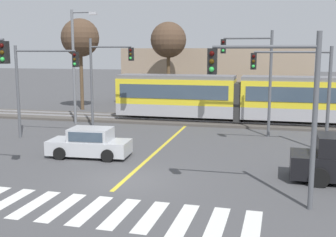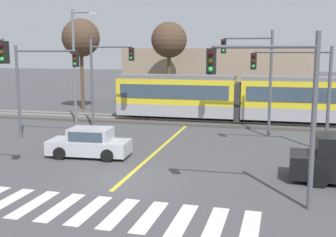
% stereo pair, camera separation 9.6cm
% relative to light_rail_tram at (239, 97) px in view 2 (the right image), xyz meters
% --- Properties ---
extents(ground_plane, '(200.00, 200.00, 0.00)m').
position_rel_light_rail_tram_xyz_m(ground_plane, '(-3.64, -15.35, -2.05)').
color(ground_plane, '#474749').
extents(track_bed, '(120.00, 4.00, 0.18)m').
position_rel_light_rail_tram_xyz_m(track_bed, '(-3.64, 0.01, -1.96)').
color(track_bed, '#4C4742').
rests_on(track_bed, ground).
extents(rail_near, '(120.00, 0.08, 0.10)m').
position_rel_light_rail_tram_xyz_m(rail_near, '(-3.64, -0.71, -1.82)').
color(rail_near, '#939399').
rests_on(rail_near, track_bed).
extents(rail_far, '(120.00, 0.08, 0.10)m').
position_rel_light_rail_tram_xyz_m(rail_far, '(-3.64, 0.73, -1.82)').
color(rail_far, '#939399').
rests_on(rail_far, track_bed).
extents(light_rail_tram, '(18.50, 2.64, 3.43)m').
position_rel_light_rail_tram_xyz_m(light_rail_tram, '(0.00, 0.00, 0.00)').
color(light_rail_tram, '#9E9EA3').
rests_on(light_rail_tram, track_bed).
extents(crosswalk_stripe_2, '(0.63, 2.81, 0.01)m').
position_rel_light_rail_tram_xyz_m(crosswalk_stripe_2, '(-6.94, -18.73, -2.04)').
color(crosswalk_stripe_2, silver).
rests_on(crosswalk_stripe_2, ground).
extents(crosswalk_stripe_3, '(0.63, 2.81, 0.01)m').
position_rel_light_rail_tram_xyz_m(crosswalk_stripe_3, '(-5.84, -18.75, -2.04)').
color(crosswalk_stripe_3, silver).
rests_on(crosswalk_stripe_3, ground).
extents(crosswalk_stripe_4, '(0.63, 2.81, 0.01)m').
position_rel_light_rail_tram_xyz_m(crosswalk_stripe_4, '(-4.74, -18.78, -2.04)').
color(crosswalk_stripe_4, silver).
rests_on(crosswalk_stripe_4, ground).
extents(crosswalk_stripe_5, '(0.63, 2.81, 0.01)m').
position_rel_light_rail_tram_xyz_m(crosswalk_stripe_5, '(-3.64, -18.81, -2.04)').
color(crosswalk_stripe_5, silver).
rests_on(crosswalk_stripe_5, ground).
extents(crosswalk_stripe_6, '(0.63, 2.81, 0.01)m').
position_rel_light_rail_tram_xyz_m(crosswalk_stripe_6, '(-2.54, -18.84, -2.04)').
color(crosswalk_stripe_6, silver).
rests_on(crosswalk_stripe_6, ground).
extents(crosswalk_stripe_7, '(0.63, 2.81, 0.01)m').
position_rel_light_rail_tram_xyz_m(crosswalk_stripe_7, '(-1.44, -18.86, -2.04)').
color(crosswalk_stripe_7, silver).
rests_on(crosswalk_stripe_7, ground).
extents(crosswalk_stripe_8, '(0.63, 2.81, 0.01)m').
position_rel_light_rail_tram_xyz_m(crosswalk_stripe_8, '(-0.34, -18.89, -2.04)').
color(crosswalk_stripe_8, silver).
rests_on(crosswalk_stripe_8, ground).
extents(crosswalk_stripe_9, '(0.63, 2.81, 0.01)m').
position_rel_light_rail_tram_xyz_m(crosswalk_stripe_9, '(0.76, -18.92, -2.04)').
color(crosswalk_stripe_9, silver).
rests_on(crosswalk_stripe_9, ground).
extents(crosswalk_stripe_10, '(0.63, 2.81, 0.01)m').
position_rel_light_rail_tram_xyz_m(crosswalk_stripe_10, '(1.86, -18.95, -2.04)').
color(crosswalk_stripe_10, silver).
rests_on(crosswalk_stripe_10, ground).
extents(lane_centre_line, '(0.20, 14.82, 0.01)m').
position_rel_light_rail_tram_xyz_m(lane_centre_line, '(-3.64, -9.40, -2.05)').
color(lane_centre_line, gold).
rests_on(lane_centre_line, ground).
extents(sedan_crossing, '(4.29, 2.10, 1.52)m').
position_rel_light_rail_tram_xyz_m(sedan_crossing, '(-6.73, -11.89, -1.35)').
color(sedan_crossing, '#B7BABF').
rests_on(sedan_crossing, ground).
extents(traffic_light_far_left, '(3.25, 0.38, 6.31)m').
position_rel_light_rail_tram_xyz_m(traffic_light_far_left, '(-9.07, -3.78, 2.01)').
color(traffic_light_far_left, '#515459').
rests_on(traffic_light_far_left, ground).
extents(traffic_light_mid_right, '(4.25, 0.38, 5.70)m').
position_rel_light_rail_tram_xyz_m(traffic_light_mid_right, '(3.85, -7.95, 1.82)').
color(traffic_light_mid_right, '#515459').
rests_on(traffic_light_mid_right, ground).
extents(traffic_light_near_right, '(3.75, 0.38, 6.10)m').
position_rel_light_rail_tram_xyz_m(traffic_light_near_right, '(2.51, -16.92, 1.95)').
color(traffic_light_near_right, '#515459').
rests_on(traffic_light_near_right, ground).
extents(traffic_light_mid_left, '(4.25, 0.38, 5.78)m').
position_rel_light_rail_tram_xyz_m(traffic_light_mid_left, '(-11.57, -8.40, 1.86)').
color(traffic_light_mid_left, '#515459').
rests_on(traffic_light_mid_left, ground).
extents(traffic_light_far_right, '(3.25, 0.38, 6.71)m').
position_rel_light_rail_tram_xyz_m(traffic_light_far_right, '(1.28, -4.36, 2.30)').
color(traffic_light_far_right, '#515459').
rests_on(traffic_light_far_right, ground).
extents(street_lamp_west, '(2.04, 0.28, 8.40)m').
position_rel_light_rail_tram_xyz_m(street_lamp_west, '(-11.76, -2.76, 2.71)').
color(street_lamp_west, slate).
rests_on(street_lamp_west, ground).
extents(bare_tree_far_west, '(3.47, 3.47, 8.36)m').
position_rel_light_rail_tram_xyz_m(bare_tree_far_west, '(-14.70, 4.39, 4.52)').
color(bare_tree_far_west, brown).
rests_on(bare_tree_far_west, ground).
extents(bare_tree_west, '(3.11, 3.11, 7.93)m').
position_rel_light_rail_tram_xyz_m(bare_tree_west, '(-6.44, 4.45, 4.26)').
color(bare_tree_west, brown).
rests_on(bare_tree_west, ground).
extents(building_backdrop_far, '(17.96, 6.00, 5.67)m').
position_rel_light_rail_tram_xyz_m(building_backdrop_far, '(-2.94, 10.45, 0.79)').
color(building_backdrop_far, gray).
rests_on(building_backdrop_far, ground).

